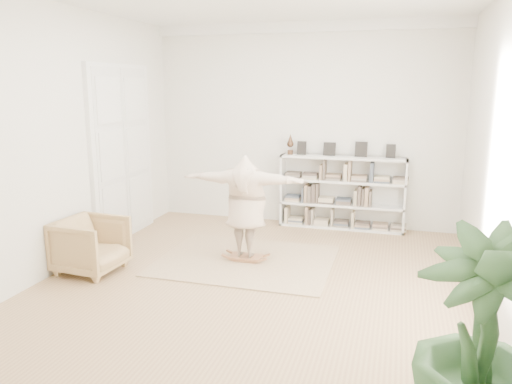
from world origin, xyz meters
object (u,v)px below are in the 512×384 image
(armchair, at_px, (91,245))
(houseplant, at_px, (481,344))
(bookshelf, at_px, (342,193))
(rocker_board, at_px, (246,257))
(person, at_px, (246,204))

(armchair, xyz_separation_m, houseplant, (4.60, -2.25, 0.43))
(bookshelf, distance_m, houseplant, 5.59)
(rocker_board, bearing_deg, bookshelf, 62.48)
(person, height_order, houseplant, houseplant)
(armchair, relative_size, houseplant, 0.51)
(bookshelf, bearing_deg, houseplant, -73.83)
(armchair, relative_size, person, 0.46)
(armchair, distance_m, rocker_board, 2.18)
(bookshelf, xyz_separation_m, rocker_board, (-1.12, -2.14, -0.57))
(bookshelf, bearing_deg, rocker_board, -117.58)
(armchair, bearing_deg, houseplant, -112.03)
(bookshelf, xyz_separation_m, armchair, (-3.04, -3.12, -0.26))
(person, bearing_deg, rocker_board, 116.63)
(armchair, distance_m, person, 2.21)
(bookshelf, relative_size, houseplant, 1.35)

